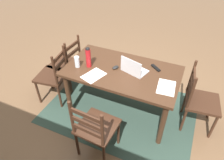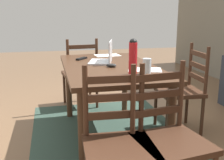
# 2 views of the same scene
# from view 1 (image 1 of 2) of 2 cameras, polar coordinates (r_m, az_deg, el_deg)

# --- Properties ---
(ground_plane) EXTENTS (14.00, 14.00, 0.00)m
(ground_plane) POSITION_cam_1_polar(r_m,az_deg,el_deg) (3.27, 2.45, -8.16)
(ground_plane) COLOR brown
(area_rug) EXTENTS (2.26, 1.59, 0.01)m
(area_rug) POSITION_cam_1_polar(r_m,az_deg,el_deg) (3.27, 2.45, -8.12)
(area_rug) COLOR #2D4238
(area_rug) RESTS_ON ground
(dining_table) EXTENTS (1.55, 0.88, 0.77)m
(dining_table) POSITION_cam_1_polar(r_m,az_deg,el_deg) (2.82, 2.81, 1.17)
(dining_table) COLOR #422819
(dining_table) RESTS_ON ground
(chair_right_near) EXTENTS (0.46, 0.46, 0.95)m
(chair_right_near) POSITION_cam_1_polar(r_m,az_deg,el_deg) (3.50, -12.66, 4.35)
(chair_right_near) COLOR #3D2316
(chair_right_near) RESTS_ON ground
(chair_right_far) EXTENTS (0.50, 0.50, 0.95)m
(chair_right_far) POSITION_cam_1_polar(r_m,az_deg,el_deg) (3.29, -15.96, 1.22)
(chair_right_far) COLOR #3D2316
(chair_right_far) RESTS_ON ground
(chair_far_head) EXTENTS (0.47, 0.47, 0.95)m
(chair_far_head) POSITION_cam_1_polar(r_m,az_deg,el_deg) (2.45, -4.63, -13.40)
(chair_far_head) COLOR #3D2316
(chair_far_head) RESTS_ON ground
(chair_left_near) EXTENTS (0.48, 0.48, 0.95)m
(chair_left_near) POSITION_cam_1_polar(r_m,az_deg,el_deg) (2.99, 23.40, -5.33)
(chair_left_near) COLOR #3D2316
(chair_left_near) RESTS_ON ground
(laptop) EXTENTS (0.37, 0.31, 0.23)m
(laptop) POSITION_cam_1_polar(r_m,az_deg,el_deg) (2.70, 5.99, 3.18)
(laptop) COLOR silver
(laptop) RESTS_ON dining_table
(water_bottle) EXTENTS (0.07, 0.07, 0.30)m
(water_bottle) POSITION_cam_1_polar(r_m,az_deg,el_deg) (2.77, -6.70, 6.54)
(water_bottle) COLOR red
(water_bottle) RESTS_ON dining_table
(drinking_glass) EXTENTS (0.07, 0.07, 0.16)m
(drinking_glass) POSITION_cam_1_polar(r_m,az_deg,el_deg) (2.82, -9.80, 5.06)
(drinking_glass) COLOR silver
(drinking_glass) RESTS_ON dining_table
(computer_mouse) EXTENTS (0.10, 0.12, 0.03)m
(computer_mouse) POSITION_cam_1_polar(r_m,az_deg,el_deg) (2.78, 1.02, 3.62)
(computer_mouse) COLOR black
(computer_mouse) RESTS_ON dining_table
(tv_remote) EXTENTS (0.16, 0.14, 0.02)m
(tv_remote) POSITION_cam_1_polar(r_m,az_deg,el_deg) (2.85, 12.19, 3.38)
(tv_remote) COLOR black
(tv_remote) RESTS_ON dining_table
(paper_stack_left) EXTENTS (0.24, 0.31, 0.00)m
(paper_stack_left) POSITION_cam_1_polar(r_m,az_deg,el_deg) (2.56, 15.03, -1.98)
(paper_stack_left) COLOR white
(paper_stack_left) RESTS_ON dining_table
(paper_stack_right) EXTENTS (0.29, 0.35, 0.00)m
(paper_stack_right) POSITION_cam_1_polar(r_m,az_deg,el_deg) (2.67, -5.18, 1.29)
(paper_stack_right) COLOR white
(paper_stack_right) RESTS_ON dining_table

